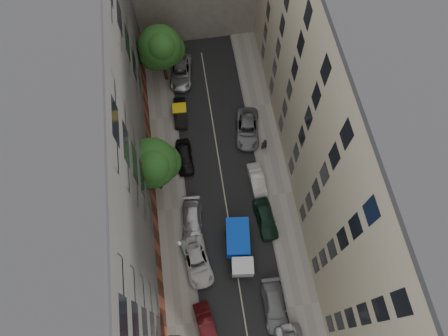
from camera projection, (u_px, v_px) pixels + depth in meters
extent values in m
plane|color=#4C4C49|center=(226.00, 202.00, 40.88)|extent=(120.00, 120.00, 0.00)
cube|color=black|center=(226.00, 202.00, 40.87)|extent=(8.00, 44.00, 0.02)
cube|color=gray|center=(172.00, 209.00, 40.46)|extent=(3.00, 44.00, 0.15)
cube|color=gray|center=(278.00, 194.00, 41.16)|extent=(3.00, 44.00, 0.15)
cube|color=#4A4745|center=(87.00, 177.00, 31.12)|extent=(8.00, 44.00, 20.00)
cube|color=tan|center=(359.00, 141.00, 32.52)|extent=(8.00, 44.00, 20.00)
cube|color=black|center=(239.00, 250.00, 38.24)|extent=(2.68, 5.50, 0.29)
cube|color=silver|center=(243.00, 267.00, 36.66)|extent=(2.14, 1.79, 1.67)
cube|color=#0D4EFF|center=(238.00, 238.00, 37.68)|extent=(2.57, 3.76, 1.76)
cylinder|color=black|center=(232.00, 271.00, 37.52)|extent=(0.27, 0.82, 0.82)
cylinder|color=black|center=(252.00, 268.00, 37.64)|extent=(0.27, 0.82, 0.82)
cylinder|color=black|center=(227.00, 236.00, 38.96)|extent=(0.27, 0.82, 0.82)
cylinder|color=black|center=(246.00, 233.00, 39.08)|extent=(0.27, 0.82, 0.82)
imported|color=#4B0F12|center=(206.00, 325.00, 35.28)|extent=(2.02, 4.15, 1.31)
imported|color=silver|center=(197.00, 262.00, 37.59)|extent=(2.99, 5.28, 1.39)
imported|color=#B1B1B6|center=(192.00, 221.00, 39.28)|extent=(2.41, 5.00, 1.40)
imported|color=black|center=(184.00, 157.00, 42.26)|extent=(1.75, 4.26, 1.45)
imported|color=black|center=(180.00, 113.00, 44.68)|extent=(1.55, 3.98, 1.29)
imported|color=#B0B0B4|center=(181.00, 72.00, 46.98)|extent=(3.17, 5.66, 1.50)
imported|color=slate|center=(274.00, 306.00, 35.89)|extent=(2.09, 4.90, 1.41)
imported|color=#142E20|center=(266.00, 219.00, 39.34)|extent=(2.10, 4.52, 1.50)
imported|color=silver|center=(257.00, 181.00, 41.18)|extent=(1.62, 4.04, 1.31)
imported|color=slate|center=(247.00, 129.00, 43.70)|extent=(3.29, 5.65, 1.48)
cylinder|color=#382619|center=(159.00, 182.00, 40.13)|extent=(0.36, 0.36, 2.82)
cylinder|color=#382619|center=(155.00, 172.00, 37.94)|extent=(0.24, 0.24, 2.01)
sphere|color=#1D4717|center=(152.00, 163.00, 36.15)|extent=(4.66, 4.66, 4.66)
sphere|color=#1D4717|center=(163.00, 162.00, 37.25)|extent=(3.50, 3.50, 3.50)
sphere|color=#1D4717|center=(146.00, 172.00, 36.41)|extent=(3.26, 3.26, 3.26)
sphere|color=#1D4717|center=(153.00, 166.00, 34.88)|extent=(3.03, 3.03, 3.03)
cylinder|color=#382619|center=(165.00, 72.00, 46.14)|extent=(0.36, 0.36, 2.59)
cylinder|color=#382619|center=(162.00, 59.00, 44.12)|extent=(0.24, 0.24, 1.85)
sphere|color=#1D4717|center=(160.00, 47.00, 42.48)|extent=(4.76, 4.76, 4.76)
sphere|color=#1D4717|center=(169.00, 49.00, 43.51)|extent=(3.57, 3.57, 3.57)
sphere|color=#1D4717|center=(155.00, 55.00, 42.69)|extent=(3.33, 3.33, 3.33)
sphere|color=#1D4717|center=(161.00, 46.00, 41.28)|extent=(3.09, 3.09, 3.09)
cylinder|color=#18562A|center=(183.00, 254.00, 35.01)|extent=(0.14, 0.14, 6.90)
sphere|color=silver|center=(179.00, 243.00, 31.79)|extent=(0.36, 0.36, 0.36)
imported|color=black|center=(264.00, 144.00, 42.47)|extent=(0.73, 0.52, 1.88)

